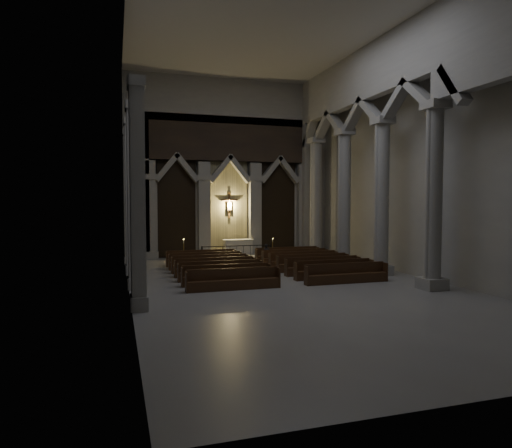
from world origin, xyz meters
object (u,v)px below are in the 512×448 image
(altar, at_px, (238,247))
(worshipper, at_px, (267,254))
(pews, at_px, (265,268))
(altar_rail, at_px, (237,250))
(candle_stand_left, at_px, (184,256))
(candle_stand_right, at_px, (273,252))

(altar, height_order, worshipper, worshipper)
(pews, distance_m, worshipper, 3.42)
(altar_rail, bearing_deg, pews, -90.00)
(altar, relative_size, candle_stand_left, 1.43)
(pews, bearing_deg, candle_stand_right, 67.54)
(altar_rail, bearing_deg, altar, 72.05)
(altar, bearing_deg, candle_stand_right, -30.08)
(candle_stand_right, bearing_deg, altar_rail, -178.17)
(altar_rail, bearing_deg, candle_stand_left, -175.73)
(altar, xyz_separation_m, pews, (-0.42, -7.24, -0.37))
(altar_rail, bearing_deg, worshipper, -67.49)
(altar_rail, relative_size, pews, 0.49)
(altar, bearing_deg, worshipper, -79.87)
(candle_stand_left, distance_m, worshipper, 5.24)
(candle_stand_left, distance_m, candle_stand_right, 5.99)
(altar, distance_m, worshipper, 4.08)
(altar, bearing_deg, pews, -93.29)
(altar_rail, xyz_separation_m, candle_stand_left, (-3.48, -0.26, -0.22))
(candle_stand_right, relative_size, worshipper, 1.06)
(pews, bearing_deg, candle_stand_left, 121.47)
(candle_stand_left, bearing_deg, altar_rail, 4.27)
(worshipper, bearing_deg, altar_rail, 131.30)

